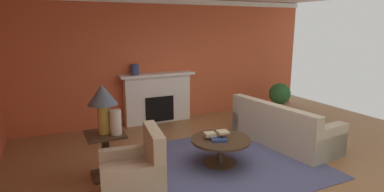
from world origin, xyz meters
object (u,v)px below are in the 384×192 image
sofa (282,129)px  table_lamp (103,99)px  potted_plant (280,96)px  armchair_near_window (135,176)px  side_table (106,152)px  vase_on_side_table (116,122)px  vase_mantel_left (135,70)px  fireplace (158,99)px  coffee_table (221,145)px

sofa → table_lamp: (-3.38, 0.12, 0.93)m
potted_plant → armchair_near_window: bearing=-152.6°
side_table → vase_on_side_table: vase_on_side_table is taller
vase_mantel_left → armchair_near_window: bearing=-106.3°
side_table → potted_plant: size_ratio=0.84×
sofa → vase_on_side_table: bearing=180.0°
side_table → fireplace: bearing=54.2°
sofa → table_lamp: table_lamp is taller
vase_on_side_table → potted_plant: size_ratio=0.45×
armchair_near_window → coffee_table: 1.63m
side_table → vase_mantel_left: 2.68m
fireplace → side_table: (-1.67, -2.31, -0.17)m
coffee_table → vase_mantel_left: 2.92m
vase_on_side_table → sofa: bearing=-0.0°
side_table → vase_mantel_left: size_ratio=2.86×
armchair_near_window → table_lamp: bearing=105.8°
side_table → table_lamp: 0.82m
armchair_near_window → table_lamp: (-0.22, 0.80, 0.92)m
side_table → armchair_near_window: bearing=-74.2°
side_table → vase_mantel_left: bearing=63.7°
fireplace → vase_on_side_table: 2.88m
fireplace → coffee_table: 2.72m
fireplace → armchair_near_window: size_ratio=1.89×
armchair_near_window → potted_plant: bearing=27.4°
table_lamp → vase_on_side_table: bearing=-38.7°
sofa → coffee_table: sofa is taller
armchair_near_window → vase_on_side_table: (-0.07, 0.68, 0.58)m
vase_mantel_left → fireplace: bearing=5.1°
fireplace → sofa: fireplace is taller
coffee_table → table_lamp: table_lamp is taller
fireplace → vase_on_side_table: size_ratio=4.85×
vase_mantel_left → potted_plant: bearing=-10.7°
potted_plant → vase_mantel_left: bearing=169.3°
coffee_table → table_lamp: bearing=167.6°
sofa → armchair_near_window: bearing=-168.0°
fireplace → potted_plant: size_ratio=2.16×
side_table → vase_mantel_left: vase_mantel_left is taller
vase_on_side_table → vase_mantel_left: bearing=67.9°
table_lamp → fireplace: bearing=54.2°
side_table → vase_on_side_table: (0.15, -0.12, 0.49)m
vase_on_side_table → side_table: bearing=141.3°
coffee_table → side_table: (-1.81, 0.40, 0.06)m
sofa → side_table: size_ratio=3.12×
fireplace → vase_mantel_left: size_ratio=7.36×
sofa → potted_plant: (1.39, 1.69, 0.19)m
vase_mantel_left → vase_on_side_table: vase_mantel_left is taller
vase_mantel_left → potted_plant: (3.66, -0.69, -0.83)m
fireplace → side_table: bearing=-125.8°
table_lamp → armchair_near_window: bearing=-74.2°
table_lamp → potted_plant: size_ratio=0.90×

